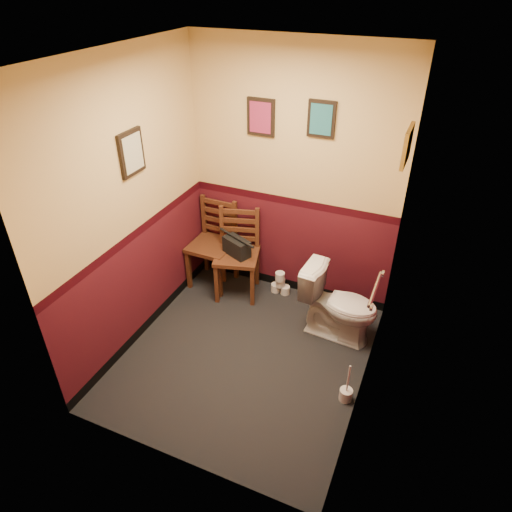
{
  "coord_description": "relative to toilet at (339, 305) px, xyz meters",
  "views": [
    {
      "loc": [
        1.35,
        -2.88,
        3.21
      ],
      "look_at": [
        0.0,
        0.25,
        1.0
      ],
      "focal_mm": 32.0,
      "sensor_mm": 36.0,
      "label": 1
    }
  ],
  "objects": [
    {
      "name": "wall_front",
      "position": [
        -0.72,
        -1.85,
        0.98
      ],
      "size": [
        2.2,
        0.0,
        2.7
      ],
      "primitive_type": "cube",
      "rotation": [
        -1.57,
        0.0,
        0.0
      ],
      "color": "#47101A",
      "rests_on": "ground"
    },
    {
      "name": "framed_print_right",
      "position": [
        0.36,
        -0.05,
        1.68
      ],
      "size": [
        0.04,
        0.34,
        0.28
      ],
      "color": "olive",
      "rests_on": "wall_right"
    },
    {
      "name": "chair_right",
      "position": [
        -1.23,
        0.28,
        0.12
      ],
      "size": [
        0.57,
        0.57,
        0.99
      ],
      "rotation": [
        0.0,
        0.0,
        0.27
      ],
      "color": "#5A2E1B",
      "rests_on": "floor"
    },
    {
      "name": "handbag",
      "position": [
        -1.22,
        0.23,
        0.24
      ],
      "size": [
        0.34,
        0.27,
        0.23
      ],
      "rotation": [
        0.0,
        0.0,
        -0.42
      ],
      "color": "black",
      "rests_on": "chair_right"
    },
    {
      "name": "floor",
      "position": [
        -0.72,
        -0.65,
        -0.37
      ],
      "size": [
        2.2,
        2.4,
        0.0
      ],
      "primitive_type": "cube",
      "color": "black",
      "rests_on": "ground"
    },
    {
      "name": "framed_print_left",
      "position": [
        -1.8,
        -0.55,
        1.48
      ],
      "size": [
        0.04,
        0.3,
        0.38
      ],
      "color": "black",
      "rests_on": "wall_left"
    },
    {
      "name": "grab_bar",
      "position": [
        0.35,
        -0.4,
        0.58
      ],
      "size": [
        0.05,
        0.56,
        0.06
      ],
      "color": "silver",
      "rests_on": "wall_right"
    },
    {
      "name": "framed_print_back_a",
      "position": [
        -1.07,
        0.53,
        1.58
      ],
      "size": [
        0.28,
        0.04,
        0.36
      ],
      "color": "black",
      "rests_on": "wall_back"
    },
    {
      "name": "wall_right",
      "position": [
        0.38,
        -0.65,
        0.98
      ],
      "size": [
        0.0,
        2.4,
        2.7
      ],
      "primitive_type": "cube",
      "rotation": [
        1.57,
        0.0,
        -1.57
      ],
      "color": "#47101A",
      "rests_on": "ground"
    },
    {
      "name": "tp_stack",
      "position": [
        -0.77,
        0.42,
        -0.25
      ],
      "size": [
        0.22,
        0.14,
        0.29
      ],
      "color": "silver",
      "rests_on": "floor"
    },
    {
      "name": "wall_back",
      "position": [
        -0.72,
        0.55,
        0.98
      ],
      "size": [
        2.2,
        0.0,
        2.7
      ],
      "primitive_type": "cube",
      "rotation": [
        1.57,
        0.0,
        0.0
      ],
      "color": "#47101A",
      "rests_on": "ground"
    },
    {
      "name": "toilet_brush",
      "position": [
        0.29,
        -0.78,
        -0.31
      ],
      "size": [
        0.11,
        0.11,
        0.41
      ],
      "color": "silver",
      "rests_on": "floor"
    },
    {
      "name": "wall_left",
      "position": [
        -1.82,
        -0.65,
        0.98
      ],
      "size": [
        0.0,
        2.4,
        2.7
      ],
      "primitive_type": "cube",
      "rotation": [
        1.57,
        0.0,
        1.57
      ],
      "color": "#47101A",
      "rests_on": "ground"
    },
    {
      "name": "ceiling",
      "position": [
        -0.72,
        -0.65,
        2.33
      ],
      "size": [
        2.2,
        2.4,
        0.0
      ],
      "primitive_type": "cube",
      "rotation": [
        3.14,
        0.0,
        0.0
      ],
      "color": "silver",
      "rests_on": "ground"
    },
    {
      "name": "chair_left",
      "position": [
        -1.57,
        0.34,
        0.13
      ],
      "size": [
        0.48,
        0.48,
        1.01
      ],
      "rotation": [
        0.0,
        0.0,
        -0.02
      ],
      "color": "#5A2E1B",
      "rests_on": "floor"
    },
    {
      "name": "toilet",
      "position": [
        0.0,
        0.0,
        0.0
      ],
      "size": [
        0.8,
        0.49,
        0.75
      ],
      "primitive_type": "imported",
      "rotation": [
        0.0,
        0.0,
        1.49
      ],
      "color": "white",
      "rests_on": "floor"
    },
    {
      "name": "framed_print_back_b",
      "position": [
        -0.47,
        0.53,
        1.63
      ],
      "size": [
        0.26,
        0.04,
        0.34
      ],
      "color": "black",
      "rests_on": "wall_back"
    }
  ]
}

